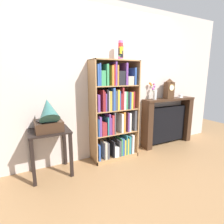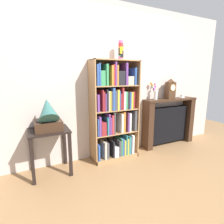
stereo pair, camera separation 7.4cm
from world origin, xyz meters
name	(u,v)px [view 1 (the left image)]	position (x,y,z in m)	size (l,w,h in m)	color
ground_plane	(117,159)	(0.00, 0.00, -0.01)	(7.96, 6.40, 0.02)	#997047
wall_back	(114,82)	(0.10, 0.30, 1.30)	(4.96, 0.08, 2.60)	beige
bookshelf	(114,113)	(0.00, 0.08, 0.80)	(0.80, 0.34, 1.66)	#A87A4C
cup_stack	(121,51)	(0.13, 0.12, 1.81)	(0.09, 0.09, 0.31)	orange
side_table_left	(50,142)	(-1.07, 0.03, 0.50)	(0.55, 0.46, 0.67)	black
gramophone	(48,117)	(-1.07, -0.02, 0.87)	(0.36, 0.48, 0.52)	#382316
fireplace_mantel	(167,122)	(1.28, 0.16, 0.48)	(1.20, 0.25, 0.97)	#382316
mantel_clock	(169,89)	(1.26, 0.13, 1.16)	(0.17, 0.14, 0.39)	#472D1C
flower_vase	(154,91)	(0.88, 0.16, 1.13)	(0.13, 0.13, 0.33)	silver
teacup_with_saucer	(180,96)	(1.59, 0.14, 1.00)	(0.12, 0.12, 0.06)	white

